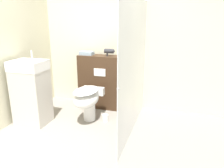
% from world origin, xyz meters
% --- Properties ---
extents(ground_plane, '(12.00, 12.00, 0.00)m').
position_xyz_m(ground_plane, '(0.00, 0.00, 0.00)').
color(ground_plane, gray).
extents(wall_back, '(8.00, 0.06, 2.50)m').
position_xyz_m(wall_back, '(0.00, 1.93, 1.25)').
color(wall_back, beige).
rests_on(wall_back, ground_plane).
extents(partition_panel, '(0.91, 0.31, 1.02)m').
position_xyz_m(partition_panel, '(-0.17, 1.70, 0.51)').
color(partition_panel, '#3D2819').
rests_on(partition_panel, ground_plane).
extents(shower_glass, '(0.04, 1.82, 1.95)m').
position_xyz_m(shower_glass, '(0.59, 0.99, 0.98)').
color(shower_glass, silver).
rests_on(shower_glass, ground_plane).
extents(toilet, '(0.38, 0.66, 0.57)m').
position_xyz_m(toilet, '(-0.19, 1.03, 0.38)').
color(toilet, white).
rests_on(toilet, ground_plane).
extents(sink_vanity, '(0.52, 0.42, 1.19)m').
position_xyz_m(sink_vanity, '(-1.05, 0.72, 0.53)').
color(sink_vanity, beige).
rests_on(sink_vanity, ground_plane).
extents(hair_drier, '(0.20, 0.08, 0.13)m').
position_xyz_m(hair_drier, '(-0.02, 1.67, 1.11)').
color(hair_drier, '#2D2D33').
rests_on(hair_drier, partition_panel).
extents(folded_towel, '(0.25, 0.16, 0.06)m').
position_xyz_m(folded_towel, '(-0.47, 1.68, 1.05)').
color(folded_towel, '#8C9EAD').
rests_on(folded_towel, partition_panel).
extents(spare_toilet_roll, '(0.10, 0.10, 0.12)m').
position_xyz_m(spare_toilet_roll, '(0.09, 1.11, 0.06)').
color(spare_toilet_roll, white).
rests_on(spare_toilet_roll, ground_plane).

